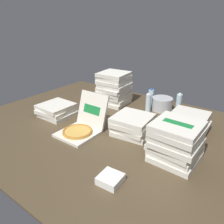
% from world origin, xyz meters
% --- Properties ---
extents(ground_plane, '(3.20, 2.40, 0.02)m').
position_xyz_m(ground_plane, '(0.00, 0.00, -0.01)').
color(ground_plane, '#4C3D28').
extents(open_pizza_box, '(0.37, 0.49, 0.38)m').
position_xyz_m(open_pizza_box, '(-0.18, -0.25, 0.08)').
color(open_pizza_box, silver).
rests_on(open_pizza_box, ground_plane).
extents(pizza_stack_center_far, '(0.40, 0.39, 0.19)m').
position_xyz_m(pizza_stack_center_far, '(0.70, 0.44, 0.10)').
color(pizza_stack_center_far, silver).
rests_on(pizza_stack_center_far, ground_plane).
extents(pizza_stack_left_near, '(0.40, 0.40, 0.15)m').
position_xyz_m(pizza_stack_left_near, '(-0.73, -0.13, 0.07)').
color(pizza_stack_left_near, silver).
rests_on(pizza_stack_left_near, ground_plane).
extents(pizza_stack_right_near, '(0.41, 0.41, 0.19)m').
position_xyz_m(pizza_stack_right_near, '(0.26, 0.04, 0.10)').
color(pizza_stack_right_near, silver).
rests_on(pizza_stack_right_near, ground_plane).
extents(pizza_stack_right_far, '(0.42, 0.42, 0.44)m').
position_xyz_m(pizza_stack_right_far, '(-0.40, 0.62, 0.22)').
color(pizza_stack_right_far, silver).
rests_on(pizza_stack_right_far, ground_plane).
extents(pizza_stack_left_mid, '(0.41, 0.41, 0.34)m').
position_xyz_m(pizza_stack_left_mid, '(0.77, -0.13, 0.17)').
color(pizza_stack_left_mid, silver).
rests_on(pizza_stack_left_mid, ground_plane).
extents(ice_bucket, '(0.26, 0.26, 0.17)m').
position_xyz_m(ice_bucket, '(0.24, 0.80, 0.08)').
color(ice_bucket, '#B7BABF').
rests_on(ice_bucket, ground_plane).
extents(water_bottle_0, '(0.07, 0.07, 0.25)m').
position_xyz_m(water_bottle_0, '(0.12, 0.65, 0.12)').
color(water_bottle_0, silver).
rests_on(water_bottle_0, ground_plane).
extents(water_bottle_1, '(0.07, 0.07, 0.25)m').
position_xyz_m(water_bottle_1, '(0.06, 0.83, 0.12)').
color(water_bottle_1, silver).
rests_on(water_bottle_1, ground_plane).
extents(water_bottle_2, '(0.07, 0.07, 0.25)m').
position_xyz_m(water_bottle_2, '(0.43, 0.87, 0.12)').
color(water_bottle_2, silver).
rests_on(water_bottle_2, ground_plane).
extents(napkin_pile, '(0.17, 0.17, 0.06)m').
position_xyz_m(napkin_pile, '(0.51, -0.69, 0.03)').
color(napkin_pile, white).
rests_on(napkin_pile, ground_plane).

